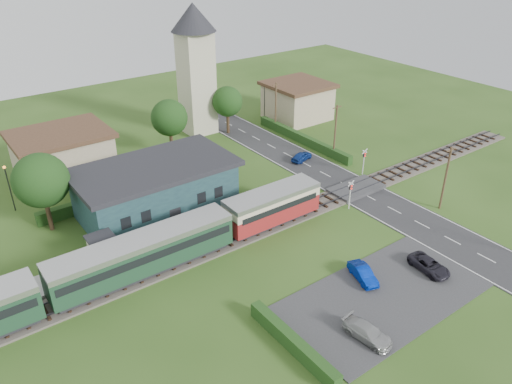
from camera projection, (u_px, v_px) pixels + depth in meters
ground at (300, 226)px, 49.46m from camera, size 120.00×120.00×0.00m
railway_track at (287, 217)px, 50.82m from camera, size 76.00×3.20×0.49m
road at (369, 197)px, 54.64m from camera, size 6.00×70.00×0.05m
car_park at (383, 296)px, 40.15m from camera, size 17.00×9.00×0.08m
crossing_deck at (356, 189)px, 55.97m from camera, size 6.20×3.40×0.45m
platform at (185, 234)px, 47.84m from camera, size 30.00×3.00×0.45m
equipment_hut at (103, 249)px, 42.95m from camera, size 2.30×2.30×2.55m
station_building at (156, 188)px, 50.77m from camera, size 16.00×9.00×5.30m
train at (107, 267)px, 40.07m from camera, size 43.20×2.90×3.40m
church_tower at (195, 60)px, 67.03m from camera, size 6.00×6.00×17.60m
house_west at (63, 154)px, 58.05m from camera, size 10.80×8.80×5.50m
house_east at (297, 100)px, 75.54m from camera, size 8.80×8.80×5.50m
hedge_carpark at (293, 343)px, 34.95m from camera, size 0.80×9.00×1.20m
hedge_roadside at (303, 139)px, 67.90m from camera, size 0.80×18.00×1.20m
hedge_station at (139, 189)px, 54.94m from camera, size 22.00×0.80×1.30m
tree_a at (41, 181)px, 46.42m from camera, size 5.20×5.20×8.00m
tree_b at (169, 118)px, 62.33m from camera, size 4.60×4.60×7.34m
tree_c at (227, 102)px, 69.12m from camera, size 4.20×4.20×6.78m
utility_pole_b at (446, 178)px, 50.86m from camera, size 1.40×0.22×7.00m
utility_pole_c at (335, 131)px, 62.20m from camera, size 1.40×0.22×7.00m
utility_pole_d at (276, 106)px, 70.71m from camera, size 1.40×0.22×7.00m
crossing_signal_near at (350, 191)px, 51.48m from camera, size 0.84×0.28×3.28m
crossing_signal_far at (364, 158)px, 58.62m from camera, size 0.84×0.28×3.28m
streetlamp_west at (9, 185)px, 50.75m from camera, size 0.30×0.30×5.15m
streetlamp_east at (265, 99)px, 75.47m from camera, size 0.30×0.30×5.15m
car_on_road at (302, 156)px, 62.79m from camera, size 3.51×2.17×1.11m
car_park_blue at (363, 274)px, 41.76m from camera, size 2.19×3.68×1.15m
car_park_silver at (367, 332)px, 35.78m from camera, size 2.07×4.03×1.12m
car_park_dark at (429, 265)px, 42.83m from camera, size 2.19×4.03×1.07m
pedestrian_near at (258, 198)px, 51.81m from camera, size 0.68×0.50×1.70m
pedestrian_far at (126, 247)px, 44.23m from camera, size 0.66×0.81×1.56m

